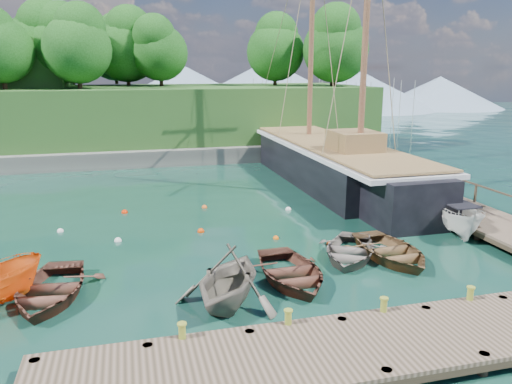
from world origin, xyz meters
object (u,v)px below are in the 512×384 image
(rowboat_3, at_px, (349,258))
(rowboat_0, at_px, (50,298))
(rowboat_4, at_px, (390,259))
(schooner, at_px, (331,166))
(cabin_boat_white, at_px, (457,233))
(rowboat_1, at_px, (228,304))
(rowboat_2, at_px, (290,281))

(rowboat_3, bearing_deg, rowboat_0, -143.88)
(rowboat_3, xyz_separation_m, rowboat_4, (1.60, -0.53, 0.00))
(rowboat_3, distance_m, schooner, 13.98)
(cabin_boat_white, bearing_deg, rowboat_3, -144.51)
(rowboat_4, bearing_deg, rowboat_0, 178.52)
(rowboat_1, bearing_deg, cabin_boat_white, 51.16)
(schooner, bearing_deg, cabin_boat_white, -82.02)
(rowboat_4, distance_m, cabin_boat_white, 5.22)
(rowboat_3, relative_size, schooner, 0.15)
(cabin_boat_white, bearing_deg, rowboat_1, -138.33)
(schooner, bearing_deg, rowboat_1, -123.37)
(rowboat_2, bearing_deg, rowboat_1, -155.11)
(rowboat_1, height_order, rowboat_3, rowboat_1)
(rowboat_0, relative_size, rowboat_1, 1.11)
(rowboat_2, bearing_deg, rowboat_0, 173.92)
(cabin_boat_white, bearing_deg, rowboat_2, -140.08)
(rowboat_2, xyz_separation_m, cabin_boat_white, (9.47, 3.16, 0.00))
(rowboat_0, xyz_separation_m, rowboat_2, (8.44, -0.70, 0.00))
(rowboat_0, relative_size, rowboat_2, 1.00)
(rowboat_0, relative_size, rowboat_4, 1.01)
(rowboat_1, relative_size, schooner, 0.14)
(rowboat_1, height_order, schooner, schooner)
(rowboat_1, relative_size, rowboat_4, 0.91)
(rowboat_2, distance_m, rowboat_4, 4.81)
(rowboat_1, bearing_deg, rowboat_0, -167.84)
(rowboat_1, xyz_separation_m, schooner, (10.39, 15.98, 1.20))
(rowboat_4, distance_m, schooner, 14.05)
(rowboat_0, distance_m, rowboat_1, 6.16)
(rowboat_3, bearing_deg, rowboat_2, -121.37)
(rowboat_0, xyz_separation_m, rowboat_3, (11.54, 0.87, 0.00))
(schooner, bearing_deg, rowboat_3, -109.97)
(rowboat_1, bearing_deg, schooner, 87.88)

